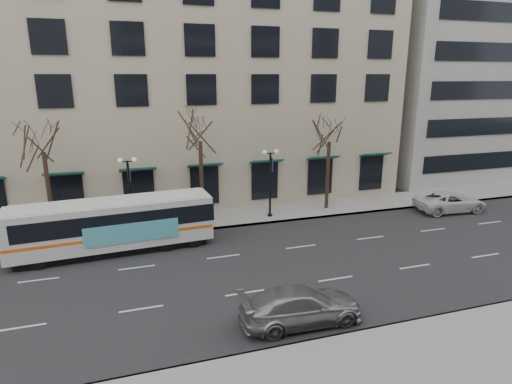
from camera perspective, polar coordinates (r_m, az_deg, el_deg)
name	(u,v)px	position (r m, az deg, el deg)	size (l,w,h in m)	color
ground	(233,273)	(23.78, -3.05, -10.75)	(160.00, 160.00, 0.00)	black
sidewalk_far	(266,214)	(33.09, 1.40, -2.91)	(80.00, 4.00, 0.15)	gray
building_hotel	(152,57)	(41.85, -13.71, 17.08)	(40.00, 20.00, 24.00)	tan
building_office	(463,9)	(56.35, 25.87, 21.14)	(25.00, 20.00, 35.00)	#999993
tree_far_left	(42,137)	(30.12, -26.68, 6.58)	(3.60, 3.60, 8.34)	black
tree_far_mid	(200,128)	(30.17, -7.51, 8.49)	(3.60, 3.60, 8.55)	black
tree_far_right	(330,129)	(33.45, 9.80, 8.23)	(3.60, 3.60, 8.06)	black
lamp_post_left	(130,191)	(29.86, -16.49, 0.15)	(1.22, 0.45, 5.21)	black
lamp_post_right	(270,180)	(31.57, 1.92, 1.60)	(1.22, 0.45, 5.21)	black
city_bus	(114,224)	(27.28, -18.35, -4.05)	(12.01, 3.38, 3.22)	silver
silver_car	(301,306)	(19.27, 6.01, -14.86)	(2.21, 5.42, 1.57)	#999CA0
white_pickup	(450,202)	(37.08, 24.47, -1.18)	(2.57, 5.58, 1.55)	silver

